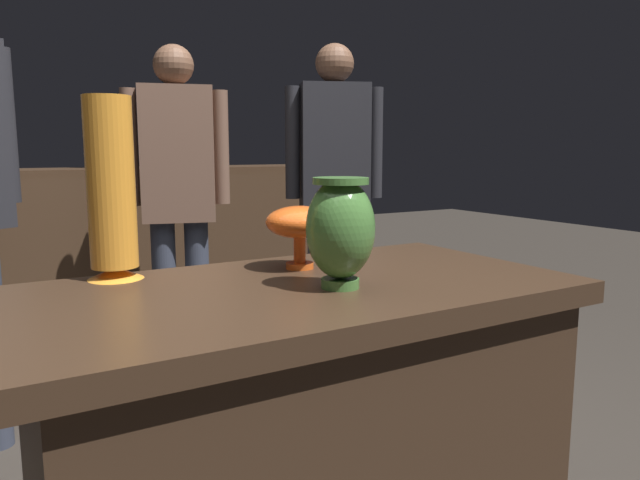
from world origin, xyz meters
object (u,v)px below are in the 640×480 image
(vase_tall_behind, at_px, (300,224))
(visitor_near_right, at_px, (334,184))
(shelf_vase_right, at_px, (198,147))
(vase_centerpiece, at_px, (340,228))
(vase_left_accent, at_px, (111,191))
(shelf_vase_center, at_px, (95,139))
(visitor_center_back, at_px, (178,190))

(vase_tall_behind, distance_m, visitor_near_right, 1.44)
(shelf_vase_right, bearing_deg, vase_centerpiece, -101.94)
(vase_tall_behind, xyz_separation_m, vase_left_accent, (-0.42, 0.11, 0.09))
(vase_tall_behind, height_order, shelf_vase_center, shelf_vase_center)
(visitor_center_back, bearing_deg, shelf_vase_center, -56.39)
(shelf_vase_center, bearing_deg, visitor_center_back, -72.41)
(vase_tall_behind, distance_m, vase_left_accent, 0.44)
(shelf_vase_center, distance_m, visitor_near_right, 1.32)
(visitor_center_back, bearing_deg, vase_left_accent, 82.84)
(vase_centerpiece, xyz_separation_m, visitor_center_back, (0.16, 1.63, -0.02))
(shelf_vase_center, relative_size, visitor_near_right, 0.20)
(vase_left_accent, bearing_deg, shelf_vase_center, 80.44)
(visitor_center_back, distance_m, visitor_near_right, 0.73)
(shelf_vase_center, bearing_deg, vase_tall_behind, -87.77)
(visitor_near_right, bearing_deg, vase_centerpiece, 81.01)
(vase_tall_behind, height_order, vase_left_accent, vase_left_accent)
(shelf_vase_center, bearing_deg, shelf_vase_right, -13.43)
(vase_tall_behind, relative_size, visitor_center_back, 0.11)
(visitor_center_back, xyz_separation_m, visitor_near_right, (0.70, -0.23, 0.02))
(vase_tall_behind, relative_size, visitor_near_right, 0.11)
(vase_tall_behind, bearing_deg, vase_centerpiece, -96.65)
(vase_centerpiece, bearing_deg, visitor_near_right, 58.43)
(vase_tall_behind, relative_size, shelf_vase_right, 0.74)
(vase_centerpiece, bearing_deg, shelf_vase_center, 91.37)
(vase_centerpiece, relative_size, shelf_vase_right, 1.04)
(vase_tall_behind, bearing_deg, shelf_vase_center, 92.23)
(vase_tall_behind, relative_size, shelf_vase_center, 0.52)
(vase_left_accent, height_order, shelf_vase_right, shelf_vase_right)
(vase_centerpiece, height_order, visitor_near_right, visitor_near_right)
(vase_left_accent, bearing_deg, visitor_center_back, 66.82)
(vase_tall_behind, xyz_separation_m, visitor_near_right, (0.84, 1.18, 0.01))
(shelf_vase_right, bearing_deg, visitor_center_back, -117.89)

